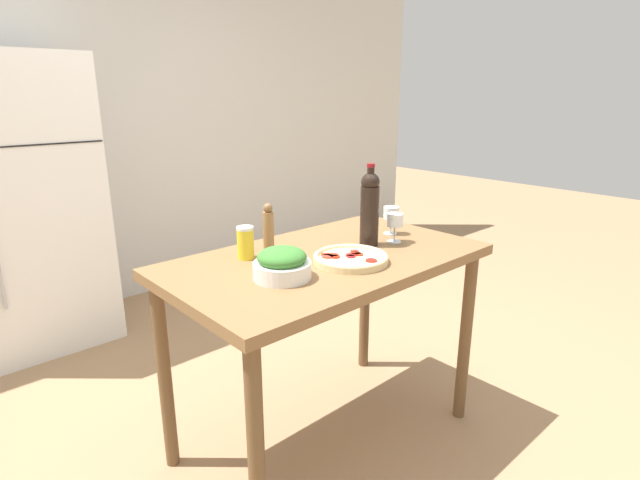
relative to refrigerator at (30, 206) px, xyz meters
The scene contains 11 objects.
ground_plane 2.21m from the refrigerator, 70.95° to the right, with size 14.00×14.00×0.00m, color #9E7A56.
wall_back 0.86m from the refrigerator, 28.39° to the left, with size 6.40×0.06×2.60m.
refrigerator is the anchor object (origin of this frame).
prep_counter 2.03m from the refrigerator, 70.95° to the right, with size 1.32×0.77×0.89m.
wine_bottle 2.14m from the refrigerator, 64.96° to the right, with size 0.08×0.08×0.36m.
wine_glass_near 2.23m from the refrigerator, 62.67° to the right, with size 0.07×0.07×0.13m.
wine_glass_far 2.19m from the refrigerator, 59.33° to the right, with size 0.07×0.07×0.13m.
pepper_mill 1.81m from the refrigerator, 73.86° to the right, with size 0.05×0.05×0.22m.
salad_bowl 2.03m from the refrigerator, 79.53° to the right, with size 0.21×0.21×0.12m.
homemade_pizza 2.15m from the refrigerator, 71.53° to the right, with size 0.30×0.30×0.03m.
salt_canister 1.77m from the refrigerator, 77.01° to the right, with size 0.07×0.07×0.13m.
Camera 1 is at (-1.34, -1.43, 1.55)m, focal length 28.00 mm.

